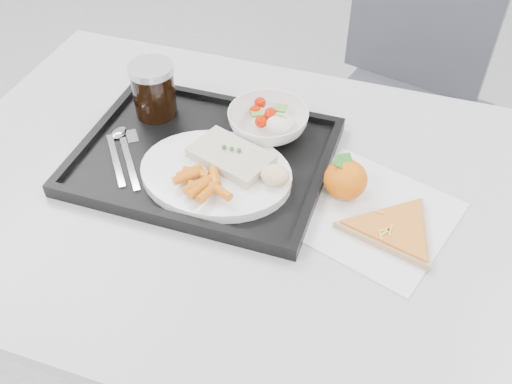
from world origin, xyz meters
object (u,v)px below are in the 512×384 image
at_px(table, 257,219).
at_px(pizza_slice, 395,229).
at_px(dinner_plate, 216,174).
at_px(tray, 204,157).
at_px(tangerine, 346,179).
at_px(cola_glass, 154,89).
at_px(chair, 407,82).
at_px(salad_bowl, 268,122).

bearing_deg(table, pizza_slice, -4.72).
distance_m(table, dinner_plate, 0.12).
height_order(table, dinner_plate, dinner_plate).
distance_m(tray, tangerine, 0.26).
height_order(table, pizza_slice, pizza_slice).
distance_m(dinner_plate, cola_glass, 0.23).
relative_size(tray, tangerine, 5.44).
xyz_separation_m(chair, dinner_plate, (-0.27, -0.77, 0.24)).
bearing_deg(dinner_plate, pizza_slice, -3.44).
height_order(table, chair, chair).
distance_m(dinner_plate, salad_bowl, 0.16).
relative_size(table, chair, 1.29).
bearing_deg(chair, pizza_slice, -86.60).
height_order(tray, salad_bowl, salad_bowl).
xyz_separation_m(tray, dinner_plate, (0.04, -0.05, 0.02)).
xyz_separation_m(chair, tray, (-0.31, -0.72, 0.22)).
bearing_deg(tray, cola_glass, 146.80).
height_order(tangerine, pizza_slice, tangerine).
xyz_separation_m(dinner_plate, salad_bowl, (0.05, 0.15, 0.01)).
height_order(chair, dinner_plate, chair).
bearing_deg(tray, table, -21.91).
xyz_separation_m(table, tangerine, (0.14, 0.04, 0.10)).
relative_size(cola_glass, pizza_slice, 0.46).
bearing_deg(dinner_plate, tangerine, 11.58).
bearing_deg(tangerine, cola_glass, 166.81).
bearing_deg(pizza_slice, tangerine, 146.63).
distance_m(chair, tangerine, 0.76).
distance_m(table, cola_glass, 0.32).
bearing_deg(cola_glass, dinner_plate, -37.52).
bearing_deg(cola_glass, table, -28.24).
height_order(table, cola_glass, cola_glass).
xyz_separation_m(table, salad_bowl, (-0.03, 0.15, 0.11)).
height_order(tray, pizza_slice, tray).
bearing_deg(tangerine, table, -162.88).
bearing_deg(table, salad_bowl, 100.83).
relative_size(table, tangerine, 14.50).
relative_size(tray, salad_bowl, 2.96).
bearing_deg(chair, tray, -113.59).
height_order(dinner_plate, cola_glass, cola_glass).
distance_m(cola_glass, pizza_slice, 0.53).
relative_size(table, tray, 2.67).
height_order(chair, salad_bowl, chair).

